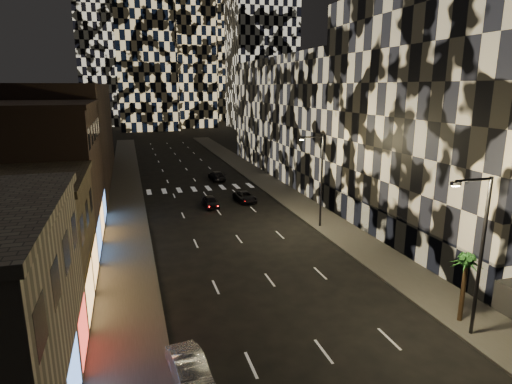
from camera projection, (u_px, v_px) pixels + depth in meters
sidewalk_left at (125, 193)px, 56.13m from camera, size 4.00×120.00×0.15m
sidewalk_right at (270, 184)px, 61.69m from camera, size 4.00×120.00×0.15m
curb_left at (142, 192)px, 56.71m from camera, size 0.20×120.00×0.15m
curb_right at (256, 184)px, 61.11m from camera, size 0.20×120.00×0.15m
retail_tan at (3, 248)px, 26.27m from camera, size 10.00×10.00×8.00m
retail_brown at (38, 177)px, 37.42m from camera, size 10.00×15.00×12.00m
retail_filler_left at (71, 134)px, 61.83m from camera, size 10.00×40.00×14.00m
midrise_right at (467, 117)px, 38.14m from camera, size 16.00×25.00×22.00m
midrise_base at (384, 226)px, 38.27m from camera, size 0.60×25.00×3.00m
midrise_filler_right at (315, 117)px, 68.86m from camera, size 16.00×40.00×18.00m
streetlight_near at (479, 247)px, 22.76m from camera, size 2.55×0.25×9.00m
streetlight_far at (319, 175)px, 41.37m from camera, size 2.55×0.25×9.00m
car_silver_parked at (190, 371)px, 19.98m from camera, size 2.01×4.33×1.38m
car_dark_midlane at (210, 202)px, 49.70m from camera, size 1.68×3.91×1.32m
car_dark_oncoming at (217, 176)px, 64.19m from camera, size 2.11×4.80×1.37m
car_dark_rightlane at (245, 197)px, 52.04m from camera, size 2.32×4.50×1.21m
palm_tree at (466, 266)px, 24.59m from camera, size 2.14×2.10×4.19m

